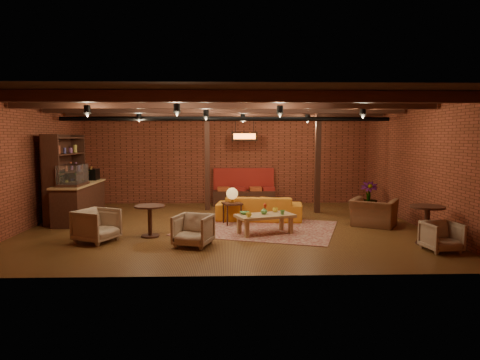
{
  "coord_description": "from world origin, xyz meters",
  "views": [
    {
      "loc": [
        0.05,
        -10.97,
        2.31
      ],
      "look_at": [
        0.37,
        0.2,
        1.2
      ],
      "focal_mm": 32.0,
      "sensor_mm": 36.0,
      "label": 1
    }
  ],
  "objects_px": {
    "armchair_b": "(193,229)",
    "round_table_right": "(427,219)",
    "sofa": "(259,208)",
    "armchair_far": "(442,235)",
    "plant_tall": "(370,166)",
    "round_table_left": "(150,216)",
    "armchair_right": "(374,208)",
    "coffee_table": "(264,217)",
    "armchair_a": "(97,224)",
    "side_table_lamp": "(232,196)",
    "side_table_book": "(361,205)"
  },
  "relations": [
    {
      "from": "side_table_lamp",
      "to": "armchair_b",
      "type": "relative_size",
      "value": 1.31
    },
    {
      "from": "armchair_b",
      "to": "armchair_far",
      "type": "bearing_deg",
      "value": 11.88
    },
    {
      "from": "sofa",
      "to": "armchair_right",
      "type": "distance_m",
      "value": 3.07
    },
    {
      "from": "side_table_lamp",
      "to": "armchair_a",
      "type": "relative_size",
      "value": 1.22
    },
    {
      "from": "coffee_table",
      "to": "round_table_left",
      "type": "xyz_separation_m",
      "value": [
        -2.69,
        -0.23,
        0.08
      ]
    },
    {
      "from": "armchair_right",
      "to": "round_table_right",
      "type": "xyz_separation_m",
      "value": [
        0.5,
        -1.93,
        0.09
      ]
    },
    {
      "from": "coffee_table",
      "to": "side_table_book",
      "type": "distance_m",
      "value": 3.43
    },
    {
      "from": "armchair_right",
      "to": "side_table_book",
      "type": "relative_size",
      "value": 2.26
    },
    {
      "from": "armchair_right",
      "to": "plant_tall",
      "type": "xyz_separation_m",
      "value": [
        0.54,
        2.04,
        0.95
      ]
    },
    {
      "from": "sofa",
      "to": "armchair_far",
      "type": "relative_size",
      "value": 3.53
    },
    {
      "from": "armchair_b",
      "to": "armchair_right",
      "type": "bearing_deg",
      "value": 41.18
    },
    {
      "from": "armchair_right",
      "to": "round_table_right",
      "type": "height_order",
      "value": "armchair_right"
    },
    {
      "from": "side_table_lamp",
      "to": "round_table_right",
      "type": "relative_size",
      "value": 1.17
    },
    {
      "from": "side_table_lamp",
      "to": "side_table_book",
      "type": "height_order",
      "value": "side_table_lamp"
    },
    {
      "from": "sofa",
      "to": "armchair_b",
      "type": "relative_size",
      "value": 3.15
    },
    {
      "from": "sofa",
      "to": "side_table_lamp",
      "type": "distance_m",
      "value": 1.03
    },
    {
      "from": "armchair_far",
      "to": "plant_tall",
      "type": "distance_m",
      "value": 4.67
    },
    {
      "from": "plant_tall",
      "to": "armchair_b",
      "type": "bearing_deg",
      "value": -141.99
    },
    {
      "from": "coffee_table",
      "to": "plant_tall",
      "type": "xyz_separation_m",
      "value": [
        3.48,
        2.86,
        1.01
      ]
    },
    {
      "from": "sofa",
      "to": "armchair_a",
      "type": "distance_m",
      "value": 4.49
    },
    {
      "from": "armchair_a",
      "to": "armchair_right",
      "type": "height_order",
      "value": "armchair_right"
    },
    {
      "from": "coffee_table",
      "to": "round_table_left",
      "type": "distance_m",
      "value": 2.7
    },
    {
      "from": "side_table_lamp",
      "to": "coffee_table",
      "type": "bearing_deg",
      "value": -56.85
    },
    {
      "from": "coffee_table",
      "to": "armchair_right",
      "type": "height_order",
      "value": "armchair_right"
    },
    {
      "from": "side_table_lamp",
      "to": "armchair_far",
      "type": "distance_m",
      "value": 5.12
    },
    {
      "from": "round_table_left",
      "to": "armchair_b",
      "type": "xyz_separation_m",
      "value": [
        1.08,
        -0.89,
        -0.13
      ]
    },
    {
      "from": "armchair_b",
      "to": "coffee_table",
      "type": "bearing_deg",
      "value": 52.86
    },
    {
      "from": "round_table_right",
      "to": "armchair_a",
      "type": "bearing_deg",
      "value": 176.64
    },
    {
      "from": "sofa",
      "to": "round_table_left",
      "type": "relative_size",
      "value": 3.18
    },
    {
      "from": "round_table_left",
      "to": "armchair_b",
      "type": "height_order",
      "value": "armchair_b"
    },
    {
      "from": "armchair_b",
      "to": "round_table_right",
      "type": "distance_m",
      "value": 5.05
    },
    {
      "from": "armchair_far",
      "to": "round_table_left",
      "type": "bearing_deg",
      "value": 159.43
    },
    {
      "from": "coffee_table",
      "to": "armchair_a",
      "type": "distance_m",
      "value": 3.85
    },
    {
      "from": "round_table_left",
      "to": "armchair_right",
      "type": "distance_m",
      "value": 5.73
    },
    {
      "from": "side_table_lamp",
      "to": "plant_tall",
      "type": "bearing_deg",
      "value": 21.82
    },
    {
      "from": "round_table_left",
      "to": "armchair_far",
      "type": "distance_m",
      "value": 6.34
    },
    {
      "from": "round_table_left",
      "to": "armchair_b",
      "type": "relative_size",
      "value": 0.99
    },
    {
      "from": "armchair_right",
      "to": "plant_tall",
      "type": "height_order",
      "value": "plant_tall"
    },
    {
      "from": "side_table_lamp",
      "to": "armchair_a",
      "type": "xyz_separation_m",
      "value": [
        -3.03,
        -1.85,
        -0.34
      ]
    },
    {
      "from": "sofa",
      "to": "round_table_left",
      "type": "height_order",
      "value": "round_table_left"
    },
    {
      "from": "sofa",
      "to": "round_table_right",
      "type": "height_order",
      "value": "round_table_right"
    },
    {
      "from": "side_table_lamp",
      "to": "armchair_a",
      "type": "height_order",
      "value": "side_table_lamp"
    },
    {
      "from": "armchair_b",
      "to": "plant_tall",
      "type": "xyz_separation_m",
      "value": [
        5.09,
        3.98,
        1.05
      ]
    },
    {
      "from": "sofa",
      "to": "coffee_table",
      "type": "distance_m",
      "value": 1.72
    },
    {
      "from": "armchair_b",
      "to": "armchair_far",
      "type": "height_order",
      "value": "armchair_b"
    },
    {
      "from": "plant_tall",
      "to": "side_table_lamp",
      "type": "bearing_deg",
      "value": -158.18
    },
    {
      "from": "sofa",
      "to": "armchair_b",
      "type": "distance_m",
      "value": 3.26
    },
    {
      "from": "armchair_a",
      "to": "round_table_right",
      "type": "height_order",
      "value": "round_table_right"
    },
    {
      "from": "armchair_a",
      "to": "armchair_right",
      "type": "xyz_separation_m",
      "value": [
        6.72,
        1.5,
        0.07
      ]
    },
    {
      "from": "armchair_a",
      "to": "armchair_far",
      "type": "relative_size",
      "value": 1.21
    }
  ]
}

